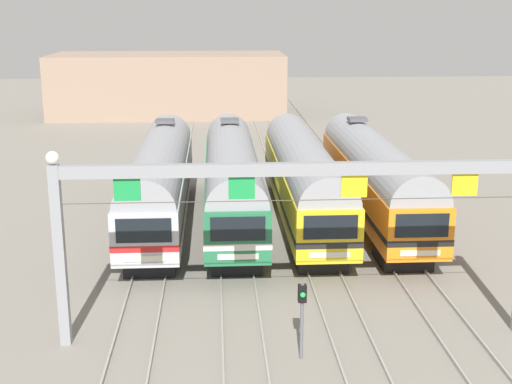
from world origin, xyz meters
The scene contains 9 objects.
ground_plane centered at (0.00, 0.00, 0.00)m, with size 160.00×160.00×0.00m, color gray.
track_bed centered at (0.00, 17.00, 0.07)m, with size 13.10×70.00×0.15m.
commuter_train_stainless centered at (-5.80, 0.00, 2.69)m, with size 2.88×18.06×5.05m.
commuter_train_green centered at (-1.93, 0.00, 2.69)m, with size 2.88×18.06×5.05m.
commuter_train_yellow centered at (1.93, -0.01, 2.69)m, with size 2.88×18.06×4.77m.
commuter_train_orange centered at (5.80, 0.00, 2.69)m, with size 2.88×18.06×5.05m.
catenary_gantry centered at (0.00, -13.50, 5.09)m, with size 16.84×0.44×6.97m.
yard_signal_mast centered at (0.00, -15.11, 1.92)m, with size 0.28×0.35×2.74m.
maintenance_building centered at (-7.77, 40.07, 3.29)m, with size 24.79×10.00×6.57m, color gray.
Camera 1 is at (-2.79, -36.44, 11.63)m, focal length 49.02 mm.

